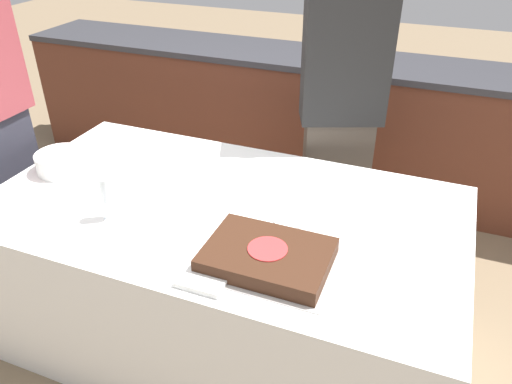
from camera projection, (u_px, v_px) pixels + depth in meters
ground_plane at (227, 331)px, 2.45m from camera, size 14.00×14.00×0.00m
back_counter at (321, 121)px, 3.49m from camera, size 4.40×0.58×0.92m
dining_table at (224, 273)px, 2.26m from camera, size 1.97×1.09×0.74m
cake at (267, 256)px, 1.73m from camera, size 0.47×0.35×0.07m
plate_stack at (62, 162)px, 2.30m from camera, size 0.22×0.22×0.09m
wine_glass at (107, 192)px, 1.92m from camera, size 0.06×0.06×0.18m
side_plate_near_cake at (292, 216)px, 2.00m from camera, size 0.18×0.18×0.00m
utensil_pile at (202, 281)px, 1.65m from camera, size 0.16×0.10×0.02m
person_cutting_cake at (340, 119)px, 2.51m from camera, size 0.45×0.34×1.67m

